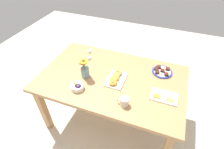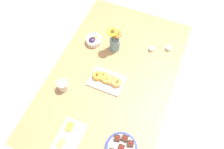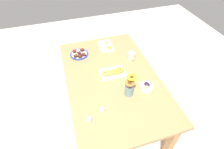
{
  "view_description": "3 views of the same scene",
  "coord_description": "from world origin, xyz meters",
  "px_view_note": "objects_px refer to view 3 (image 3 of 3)",
  "views": [
    {
      "loc": [
        -0.51,
        1.35,
        2.04
      ],
      "look_at": [
        0.0,
        0.0,
        0.78
      ],
      "focal_mm": 28.0,
      "sensor_mm": 36.0,
      "label": 1
    },
    {
      "loc": [
        -0.81,
        -0.33,
        2.34
      ],
      "look_at": [
        0.0,
        0.0,
        0.78
      ],
      "focal_mm": 35.0,
      "sensor_mm": 36.0,
      "label": 2
    },
    {
      "loc": [
        1.31,
        -0.41,
        2.12
      ],
      "look_at": [
        0.0,
        0.0,
        0.78
      ],
      "focal_mm": 28.0,
      "sensor_mm": 36.0,
      "label": 3
    }
  ],
  "objects_px": {
    "coffee_mug": "(131,56)",
    "grape_bowl": "(147,87)",
    "croissant_platter": "(113,72)",
    "jam_cup_berry": "(102,110)",
    "dessert_plate": "(79,54)",
    "dining_table": "(112,82)",
    "jam_cup_honey": "(89,119)",
    "cheese_platter": "(106,46)",
    "flower_vase": "(129,89)"
  },
  "relations": [
    {
      "from": "coffee_mug",
      "to": "jam_cup_honey",
      "type": "xyz_separation_m",
      "value": [
        0.7,
        -0.68,
        -0.03
      ]
    },
    {
      "from": "jam_cup_honey",
      "to": "jam_cup_berry",
      "type": "height_order",
      "value": "same"
    },
    {
      "from": "dining_table",
      "to": "grape_bowl",
      "type": "xyz_separation_m",
      "value": [
        0.27,
        0.29,
        0.12
      ]
    },
    {
      "from": "dessert_plate",
      "to": "flower_vase",
      "type": "bearing_deg",
      "value": 25.21
    },
    {
      "from": "dessert_plate",
      "to": "coffee_mug",
      "type": "bearing_deg",
      "value": 66.41
    },
    {
      "from": "grape_bowl",
      "to": "croissant_platter",
      "type": "distance_m",
      "value": 0.42
    },
    {
      "from": "cheese_platter",
      "to": "dessert_plate",
      "type": "height_order",
      "value": "dessert_plate"
    },
    {
      "from": "grape_bowl",
      "to": "cheese_platter",
      "type": "xyz_separation_m",
      "value": [
        -0.85,
        -0.2,
        -0.02
      ]
    },
    {
      "from": "grape_bowl",
      "to": "croissant_platter",
      "type": "relative_size",
      "value": 0.48
    },
    {
      "from": "jam_cup_honey",
      "to": "jam_cup_berry",
      "type": "bearing_deg",
      "value": 115.3
    },
    {
      "from": "dining_table",
      "to": "dessert_plate",
      "type": "height_order",
      "value": "dessert_plate"
    },
    {
      "from": "croissant_platter",
      "to": "dessert_plate",
      "type": "distance_m",
      "value": 0.55
    },
    {
      "from": "dining_table",
      "to": "grape_bowl",
      "type": "height_order",
      "value": "grape_bowl"
    },
    {
      "from": "flower_vase",
      "to": "dessert_plate",
      "type": "bearing_deg",
      "value": -154.79
    },
    {
      "from": "jam_cup_honey",
      "to": "jam_cup_berry",
      "type": "relative_size",
      "value": 1.0
    },
    {
      "from": "dining_table",
      "to": "flower_vase",
      "type": "height_order",
      "value": "flower_vase"
    },
    {
      "from": "cheese_platter",
      "to": "flower_vase",
      "type": "height_order",
      "value": "flower_vase"
    },
    {
      "from": "coffee_mug",
      "to": "croissant_platter",
      "type": "bearing_deg",
      "value": -57.09
    },
    {
      "from": "dining_table",
      "to": "croissant_platter",
      "type": "relative_size",
      "value": 5.6
    },
    {
      "from": "jam_cup_honey",
      "to": "dessert_plate",
      "type": "xyz_separation_m",
      "value": [
        -0.96,
        0.08,
        -0.0
      ]
    },
    {
      "from": "coffee_mug",
      "to": "grape_bowl",
      "type": "bearing_deg",
      "value": -3.47
    },
    {
      "from": "coffee_mug",
      "to": "jam_cup_honey",
      "type": "relative_size",
      "value": 2.44
    },
    {
      "from": "coffee_mug",
      "to": "cheese_platter",
      "type": "bearing_deg",
      "value": -146.16
    },
    {
      "from": "coffee_mug",
      "to": "flower_vase",
      "type": "bearing_deg",
      "value": -23.96
    },
    {
      "from": "coffee_mug",
      "to": "dessert_plate",
      "type": "distance_m",
      "value": 0.66
    },
    {
      "from": "coffee_mug",
      "to": "croissant_platter",
      "type": "distance_m",
      "value": 0.36
    },
    {
      "from": "coffee_mug",
      "to": "croissant_platter",
      "type": "relative_size",
      "value": 0.41
    },
    {
      "from": "croissant_platter",
      "to": "jam_cup_berry",
      "type": "bearing_deg",
      "value": -29.16
    },
    {
      "from": "jam_cup_berry",
      "to": "flower_vase",
      "type": "distance_m",
      "value": 0.34
    },
    {
      "from": "grape_bowl",
      "to": "flower_vase",
      "type": "relative_size",
      "value": 0.58
    },
    {
      "from": "dining_table",
      "to": "dessert_plate",
      "type": "distance_m",
      "value": 0.59
    },
    {
      "from": "croissant_platter",
      "to": "jam_cup_honey",
      "type": "xyz_separation_m",
      "value": [
        0.51,
        -0.38,
        -0.01
      ]
    },
    {
      "from": "jam_cup_honey",
      "to": "flower_vase",
      "type": "xyz_separation_m",
      "value": [
        -0.18,
        0.45,
        0.06
      ]
    },
    {
      "from": "coffee_mug",
      "to": "flower_vase",
      "type": "distance_m",
      "value": 0.57
    },
    {
      "from": "flower_vase",
      "to": "coffee_mug",
      "type": "bearing_deg",
      "value": 156.04
    },
    {
      "from": "dessert_plate",
      "to": "grape_bowl",
      "type": "bearing_deg",
      "value": 36.39
    },
    {
      "from": "dining_table",
      "to": "cheese_platter",
      "type": "xyz_separation_m",
      "value": [
        -0.58,
        0.1,
        0.09
      ]
    },
    {
      "from": "coffee_mug",
      "to": "grape_bowl",
      "type": "height_order",
      "value": "coffee_mug"
    },
    {
      "from": "grape_bowl",
      "to": "cheese_platter",
      "type": "distance_m",
      "value": 0.87
    },
    {
      "from": "jam_cup_berry",
      "to": "flower_vase",
      "type": "height_order",
      "value": "flower_vase"
    },
    {
      "from": "cheese_platter",
      "to": "croissant_platter",
      "type": "xyz_separation_m",
      "value": [
        0.53,
        -0.07,
        0.01
      ]
    },
    {
      "from": "dining_table",
      "to": "grape_bowl",
      "type": "bearing_deg",
      "value": 47.19
    },
    {
      "from": "jam_cup_honey",
      "to": "croissant_platter",
      "type": "bearing_deg",
      "value": 142.82
    },
    {
      "from": "jam_cup_honey",
      "to": "dessert_plate",
      "type": "bearing_deg",
      "value": 175.3
    },
    {
      "from": "grape_bowl",
      "to": "croissant_platter",
      "type": "height_order",
      "value": "grape_bowl"
    },
    {
      "from": "jam_cup_berry",
      "to": "dessert_plate",
      "type": "relative_size",
      "value": 0.21
    },
    {
      "from": "jam_cup_berry",
      "to": "dining_table",
      "type": "bearing_deg",
      "value": 150.56
    },
    {
      "from": "dining_table",
      "to": "coffee_mug",
      "type": "distance_m",
      "value": 0.42
    },
    {
      "from": "grape_bowl",
      "to": "jam_cup_honey",
      "type": "xyz_separation_m",
      "value": [
        0.19,
        -0.65,
        -0.01
      ]
    },
    {
      "from": "jam_cup_berry",
      "to": "grape_bowl",
      "type": "bearing_deg",
      "value": 103.34
    }
  ]
}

